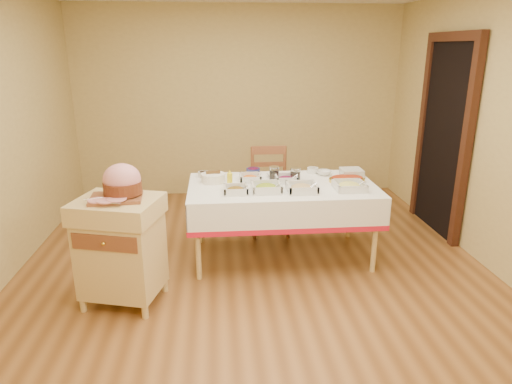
{
  "coord_description": "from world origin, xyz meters",
  "views": [
    {
      "loc": [
        -0.33,
        -3.92,
        2.04
      ],
      "look_at": [
        0.03,
        0.2,
        0.72
      ],
      "focal_mm": 32.0,
      "sensor_mm": 36.0,
      "label": 1
    }
  ],
  "objects_px": {
    "dining_chair": "(270,189)",
    "bread_basket": "(213,178)",
    "ham_on_board": "(121,184)",
    "plate_stack": "(352,173)",
    "butcher_cart": "(121,245)",
    "mustard_bottle": "(230,179)",
    "preserve_jar_right": "(295,175)",
    "preserve_jar_left": "(274,173)",
    "dining_table": "(282,200)",
    "brass_platter": "(347,180)"
  },
  "relations": [
    {
      "from": "mustard_bottle",
      "to": "preserve_jar_left",
      "type": "bearing_deg",
      "value": 25.16
    },
    {
      "from": "butcher_cart",
      "to": "mustard_bottle",
      "type": "relative_size",
      "value": 5.51
    },
    {
      "from": "plate_stack",
      "to": "dining_table",
      "type": "bearing_deg",
      "value": -162.45
    },
    {
      "from": "ham_on_board",
      "to": "plate_stack",
      "type": "distance_m",
      "value": 2.36
    },
    {
      "from": "butcher_cart",
      "to": "dining_chair",
      "type": "height_order",
      "value": "dining_chair"
    },
    {
      "from": "preserve_jar_right",
      "to": "bread_basket",
      "type": "distance_m",
      "value": 0.82
    },
    {
      "from": "butcher_cart",
      "to": "ham_on_board",
      "type": "height_order",
      "value": "ham_on_board"
    },
    {
      "from": "preserve_jar_left",
      "to": "plate_stack",
      "type": "xyz_separation_m",
      "value": [
        0.81,
        0.04,
        -0.02
      ]
    },
    {
      "from": "dining_chair",
      "to": "ham_on_board",
      "type": "distance_m",
      "value": 2.01
    },
    {
      "from": "ham_on_board",
      "to": "preserve_jar_right",
      "type": "bearing_deg",
      "value": 28.82
    },
    {
      "from": "preserve_jar_right",
      "to": "mustard_bottle",
      "type": "distance_m",
      "value": 0.67
    },
    {
      "from": "dining_chair",
      "to": "bread_basket",
      "type": "xyz_separation_m",
      "value": [
        -0.63,
        -0.53,
        0.3
      ]
    },
    {
      "from": "dining_table",
      "to": "butcher_cart",
      "type": "distance_m",
      "value": 1.61
    },
    {
      "from": "dining_table",
      "to": "plate_stack",
      "type": "bearing_deg",
      "value": 17.55
    },
    {
      "from": "butcher_cart",
      "to": "bread_basket",
      "type": "distance_m",
      "value": 1.21
    },
    {
      "from": "dining_table",
      "to": "butcher_cart",
      "type": "relative_size",
      "value": 2.02
    },
    {
      "from": "preserve_jar_right",
      "to": "dining_table",
      "type": "bearing_deg",
      "value": -140.04
    },
    {
      "from": "dining_chair",
      "to": "preserve_jar_right",
      "type": "bearing_deg",
      "value": -71.09
    },
    {
      "from": "ham_on_board",
      "to": "plate_stack",
      "type": "bearing_deg",
      "value": 24.09
    },
    {
      "from": "butcher_cart",
      "to": "dining_chair",
      "type": "bearing_deg",
      "value": 45.94
    },
    {
      "from": "preserve_jar_left",
      "to": "bread_basket",
      "type": "relative_size",
      "value": 0.55
    },
    {
      "from": "butcher_cart",
      "to": "brass_platter",
      "type": "xyz_separation_m",
      "value": [
        2.08,
        0.8,
        0.27
      ]
    },
    {
      "from": "ham_on_board",
      "to": "brass_platter",
      "type": "height_order",
      "value": "ham_on_board"
    },
    {
      "from": "butcher_cart",
      "to": "ham_on_board",
      "type": "distance_m",
      "value": 0.51
    },
    {
      "from": "bread_basket",
      "to": "plate_stack",
      "type": "height_order",
      "value": "bread_basket"
    },
    {
      "from": "ham_on_board",
      "to": "bread_basket",
      "type": "distance_m",
      "value": 1.15
    },
    {
      "from": "preserve_jar_right",
      "to": "brass_platter",
      "type": "xyz_separation_m",
      "value": [
        0.51,
        -0.08,
        -0.04
      ]
    },
    {
      "from": "dining_chair",
      "to": "mustard_bottle",
      "type": "relative_size",
      "value": 5.93
    },
    {
      "from": "mustard_bottle",
      "to": "ham_on_board",
      "type": "bearing_deg",
      "value": -140.92
    },
    {
      "from": "ham_on_board",
      "to": "plate_stack",
      "type": "height_order",
      "value": "ham_on_board"
    },
    {
      "from": "dining_chair",
      "to": "plate_stack",
      "type": "height_order",
      "value": "dining_chair"
    },
    {
      "from": "butcher_cart",
      "to": "plate_stack",
      "type": "xyz_separation_m",
      "value": [
        2.19,
        0.99,
        0.29
      ]
    },
    {
      "from": "ham_on_board",
      "to": "preserve_jar_left",
      "type": "relative_size",
      "value": 3.23
    },
    {
      "from": "dining_table",
      "to": "butcher_cart",
      "type": "height_order",
      "value": "butcher_cart"
    },
    {
      "from": "dining_chair",
      "to": "mustard_bottle",
      "type": "distance_m",
      "value": 0.9
    },
    {
      "from": "dining_table",
      "to": "preserve_jar_right",
      "type": "height_order",
      "value": "preserve_jar_right"
    },
    {
      "from": "brass_platter",
      "to": "dining_table",
      "type": "bearing_deg",
      "value": -175.91
    },
    {
      "from": "dining_table",
      "to": "ham_on_board",
      "type": "relative_size",
      "value": 4.34
    },
    {
      "from": "ham_on_board",
      "to": "brass_platter",
      "type": "relative_size",
      "value": 1.15
    },
    {
      "from": "preserve_jar_left",
      "to": "mustard_bottle",
      "type": "height_order",
      "value": "mustard_bottle"
    },
    {
      "from": "preserve_jar_left",
      "to": "mustard_bottle",
      "type": "relative_size",
      "value": 0.79
    },
    {
      "from": "butcher_cart",
      "to": "preserve_jar_left",
      "type": "distance_m",
      "value": 1.7
    },
    {
      "from": "preserve_jar_left",
      "to": "dining_table",
      "type": "bearing_deg",
      "value": -75.56
    },
    {
      "from": "butcher_cart",
      "to": "preserve_jar_left",
      "type": "relative_size",
      "value": 6.93
    },
    {
      "from": "brass_platter",
      "to": "bread_basket",
      "type": "bearing_deg",
      "value": 175.43
    },
    {
      "from": "mustard_bottle",
      "to": "dining_chair",
      "type": "bearing_deg",
      "value": 55.7
    },
    {
      "from": "ham_on_board",
      "to": "preserve_jar_left",
      "type": "xyz_separation_m",
      "value": [
        1.33,
        0.92,
        -0.2
      ]
    },
    {
      "from": "butcher_cart",
      "to": "brass_platter",
      "type": "height_order",
      "value": "butcher_cart"
    },
    {
      "from": "brass_platter",
      "to": "plate_stack",
      "type": "bearing_deg",
      "value": 62.04
    },
    {
      "from": "butcher_cart",
      "to": "preserve_jar_left",
      "type": "xyz_separation_m",
      "value": [
        1.37,
        0.96,
        0.31
      ]
    }
  ]
}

